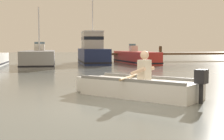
{
  "coord_description": "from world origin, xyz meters",
  "views": [
    {
      "loc": [
        -1.43,
        -6.61,
        1.31
      ],
      "look_at": [
        0.36,
        3.37,
        0.55
      ],
      "focal_mm": 51.63,
      "sensor_mm": 36.0,
      "label": 1
    }
  ],
  "objects_px": {
    "rowboat_with_person": "(137,87)",
    "moored_boat_grey": "(39,59)",
    "moored_boat_navy": "(93,51)",
    "moored_boat_red": "(136,58)"
  },
  "relations": [
    {
      "from": "rowboat_with_person",
      "to": "moored_boat_grey",
      "type": "xyz_separation_m",
      "value": [
        -3.08,
        13.46,
        0.23
      ]
    },
    {
      "from": "rowboat_with_person",
      "to": "moored_boat_navy",
      "type": "xyz_separation_m",
      "value": [
        0.7,
        15.74,
        0.65
      ]
    },
    {
      "from": "moored_boat_grey",
      "to": "moored_boat_navy",
      "type": "relative_size",
      "value": 1.16
    },
    {
      "from": "moored_boat_navy",
      "to": "moored_boat_grey",
      "type": "bearing_deg",
      "value": -148.86
    },
    {
      "from": "rowboat_with_person",
      "to": "moored_boat_red",
      "type": "xyz_separation_m",
      "value": [
        3.87,
        15.34,
        0.17
      ]
    },
    {
      "from": "rowboat_with_person",
      "to": "moored_boat_red",
      "type": "bearing_deg",
      "value": 75.83
    },
    {
      "from": "moored_boat_navy",
      "to": "moored_boat_red",
      "type": "relative_size",
      "value": 0.89
    },
    {
      "from": "rowboat_with_person",
      "to": "moored_boat_navy",
      "type": "distance_m",
      "value": 15.77
    },
    {
      "from": "moored_boat_navy",
      "to": "moored_boat_red",
      "type": "xyz_separation_m",
      "value": [
        3.18,
        -0.4,
        -0.48
      ]
    },
    {
      "from": "moored_boat_grey",
      "to": "moored_boat_navy",
      "type": "height_order",
      "value": "moored_boat_navy"
    }
  ]
}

